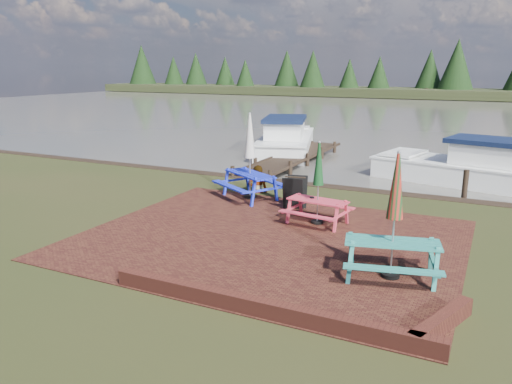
{
  "coord_description": "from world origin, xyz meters",
  "views": [
    {
      "loc": [
        4.8,
        -9.56,
        4.11
      ],
      "look_at": [
        -0.63,
        1.56,
        1.0
      ],
      "focal_mm": 35.0,
      "sensor_mm": 36.0,
      "label": 1
    }
  ],
  "objects_px": {
    "picnic_table_red": "(318,196)",
    "boat_near": "(476,170)",
    "picnic_table_teal": "(393,236)",
    "person": "(258,166)",
    "picnic_table_blue": "(250,169)",
    "boat_jetty": "(286,141)",
    "jetty": "(293,157)",
    "chalkboard": "(295,192)"
  },
  "relations": [
    {
      "from": "chalkboard",
      "to": "boat_jetty",
      "type": "xyz_separation_m",
      "value": [
        -4.5,
        10.09,
        -0.08
      ]
    },
    {
      "from": "picnic_table_blue",
      "to": "boat_jetty",
      "type": "distance_m",
      "value": 9.99
    },
    {
      "from": "jetty",
      "to": "boat_near",
      "type": "xyz_separation_m",
      "value": [
        7.67,
        -0.79,
        0.27
      ]
    },
    {
      "from": "boat_near",
      "to": "person",
      "type": "height_order",
      "value": "person"
    },
    {
      "from": "picnic_table_teal",
      "to": "boat_near",
      "type": "distance_m",
      "value": 10.57
    },
    {
      "from": "picnic_table_blue",
      "to": "boat_jetty",
      "type": "xyz_separation_m",
      "value": [
        -2.76,
        9.59,
        -0.52
      ]
    },
    {
      "from": "chalkboard",
      "to": "picnic_table_red",
      "type": "bearing_deg",
      "value": -56.14
    },
    {
      "from": "picnic_table_teal",
      "to": "picnic_table_red",
      "type": "height_order",
      "value": "picnic_table_teal"
    },
    {
      "from": "boat_jetty",
      "to": "chalkboard",
      "type": "bearing_deg",
      "value": -83.22
    },
    {
      "from": "boat_near",
      "to": "person",
      "type": "bearing_deg",
      "value": 142.64
    },
    {
      "from": "picnic_table_blue",
      "to": "jetty",
      "type": "bearing_deg",
      "value": 132.26
    },
    {
      "from": "picnic_table_red",
      "to": "person",
      "type": "xyz_separation_m",
      "value": [
        -2.96,
        2.45,
        0.14
      ]
    },
    {
      "from": "jetty",
      "to": "boat_jetty",
      "type": "relative_size",
      "value": 1.19
    },
    {
      "from": "picnic_table_blue",
      "to": "chalkboard",
      "type": "height_order",
      "value": "picnic_table_blue"
    },
    {
      "from": "picnic_table_red",
      "to": "jetty",
      "type": "xyz_separation_m",
      "value": [
        -4.15,
        8.59,
        -0.66
      ]
    },
    {
      "from": "picnic_table_blue",
      "to": "chalkboard",
      "type": "relative_size",
      "value": 2.77
    },
    {
      "from": "picnic_table_blue",
      "to": "picnic_table_teal",
      "type": "bearing_deg",
      "value": -7.52
    },
    {
      "from": "jetty",
      "to": "person",
      "type": "distance_m",
      "value": 6.31
    },
    {
      "from": "picnic_table_red",
      "to": "person",
      "type": "bearing_deg",
      "value": 147.86
    },
    {
      "from": "picnic_table_teal",
      "to": "person",
      "type": "bearing_deg",
      "value": 122.93
    },
    {
      "from": "picnic_table_red",
      "to": "person",
      "type": "height_order",
      "value": "picnic_table_red"
    },
    {
      "from": "chalkboard",
      "to": "person",
      "type": "bearing_deg",
      "value": 133.92
    },
    {
      "from": "jetty",
      "to": "person",
      "type": "bearing_deg",
      "value": -79.04
    },
    {
      "from": "picnic_table_teal",
      "to": "boat_jetty",
      "type": "distance_m",
      "value": 16.1
    },
    {
      "from": "picnic_table_blue",
      "to": "jetty",
      "type": "relative_size",
      "value": 0.3
    },
    {
      "from": "boat_jetty",
      "to": "boat_near",
      "type": "relative_size",
      "value": 1.01
    },
    {
      "from": "picnic_table_teal",
      "to": "picnic_table_red",
      "type": "distance_m",
      "value": 3.69
    },
    {
      "from": "jetty",
      "to": "picnic_table_blue",
      "type": "bearing_deg",
      "value": -79.32
    },
    {
      "from": "picnic_table_red",
      "to": "picnic_table_blue",
      "type": "distance_m",
      "value": 3.27
    },
    {
      "from": "picnic_table_blue",
      "to": "jetty",
      "type": "height_order",
      "value": "picnic_table_blue"
    },
    {
      "from": "picnic_table_red",
      "to": "boat_jetty",
      "type": "distance_m",
      "value": 12.53
    },
    {
      "from": "picnic_table_red",
      "to": "boat_jetty",
      "type": "xyz_separation_m",
      "value": [
        -5.59,
        11.2,
        -0.35
      ]
    },
    {
      "from": "picnic_table_teal",
      "to": "chalkboard",
      "type": "height_order",
      "value": "picnic_table_teal"
    },
    {
      "from": "picnic_table_red",
      "to": "boat_near",
      "type": "bearing_deg",
      "value": 73.18
    },
    {
      "from": "boat_jetty",
      "to": "person",
      "type": "distance_m",
      "value": 9.16
    },
    {
      "from": "picnic_table_red",
      "to": "person",
      "type": "distance_m",
      "value": 3.84
    },
    {
      "from": "boat_jetty",
      "to": "picnic_table_red",
      "type": "bearing_deg",
      "value": -80.74
    },
    {
      "from": "jetty",
      "to": "picnic_table_red",
      "type": "bearing_deg",
      "value": -64.22
    },
    {
      "from": "boat_near",
      "to": "picnic_table_blue",
      "type": "bearing_deg",
      "value": 147.31
    },
    {
      "from": "picnic_table_teal",
      "to": "picnic_table_red",
      "type": "bearing_deg",
      "value": 118.93
    },
    {
      "from": "picnic_table_red",
      "to": "boat_near",
      "type": "height_order",
      "value": "picnic_table_red"
    },
    {
      "from": "picnic_table_teal",
      "to": "boat_near",
      "type": "height_order",
      "value": "picnic_table_teal"
    }
  ]
}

